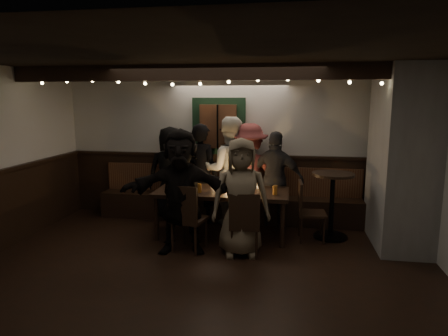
% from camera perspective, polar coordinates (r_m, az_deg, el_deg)
% --- Properties ---
extents(room, '(6.02, 5.01, 2.62)m').
position_cam_1_polar(room, '(6.05, 9.42, -0.34)').
color(room, black).
rests_on(room, ground).
extents(dining_table, '(2.05, 0.88, 0.89)m').
position_cam_1_polar(dining_table, '(6.20, -0.32, -3.79)').
color(dining_table, black).
rests_on(dining_table, ground).
extents(chair_near_left, '(0.52, 0.52, 0.97)m').
position_cam_1_polar(chair_near_left, '(5.60, -5.43, -6.64)').
color(chair_near_left, black).
rests_on(chair_near_left, ground).
extents(chair_near_right, '(0.43, 0.43, 0.90)m').
position_cam_1_polar(chair_near_right, '(5.43, 2.98, -7.57)').
color(chair_near_right, black).
rests_on(chair_near_right, ground).
extents(chair_end, '(0.43, 0.43, 0.91)m').
position_cam_1_polar(chair_end, '(6.18, 11.69, -5.57)').
color(chair_end, black).
rests_on(chair_end, ground).
extents(high_top, '(0.64, 0.64, 1.02)m').
position_cam_1_polar(high_top, '(6.35, 15.19, -4.03)').
color(high_top, black).
rests_on(high_top, ground).
extents(person_a, '(0.90, 0.69, 1.66)m').
position_cam_1_polar(person_a, '(7.13, -7.60, -0.74)').
color(person_a, black).
rests_on(person_a, ground).
extents(person_b, '(0.72, 0.59, 1.72)m').
position_cam_1_polar(person_b, '(6.93, -3.28, -0.72)').
color(person_b, black).
rests_on(person_b, ground).
extents(person_c, '(1.01, 0.85, 1.84)m').
position_cam_1_polar(person_c, '(6.86, 0.71, -0.32)').
color(person_c, beige).
rests_on(person_c, ground).
extents(person_d, '(1.24, 0.89, 1.72)m').
position_cam_1_polar(person_d, '(6.86, 3.59, -0.82)').
color(person_d, maroon).
rests_on(person_d, ground).
extents(person_e, '(1.00, 0.58, 1.61)m').
position_cam_1_polar(person_e, '(6.72, 7.40, -1.61)').
color(person_e, '#29282C').
rests_on(person_e, ground).
extents(person_f, '(1.67, 0.75, 1.74)m').
position_cam_1_polar(person_f, '(5.56, -6.18, -3.35)').
color(person_f, black).
rests_on(person_f, ground).
extents(person_g, '(0.88, 0.66, 1.63)m').
position_cam_1_polar(person_g, '(5.44, 2.41, -4.21)').
color(person_g, '#73634C').
rests_on(person_g, ground).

